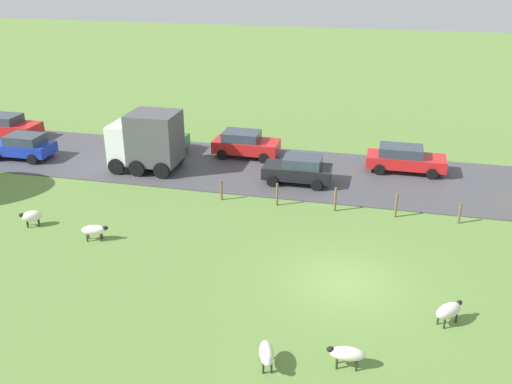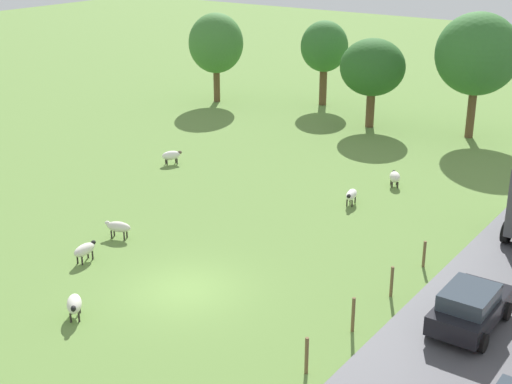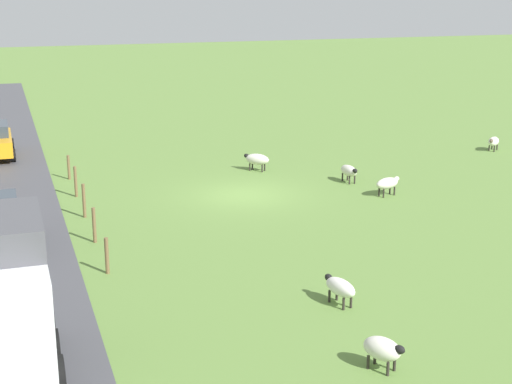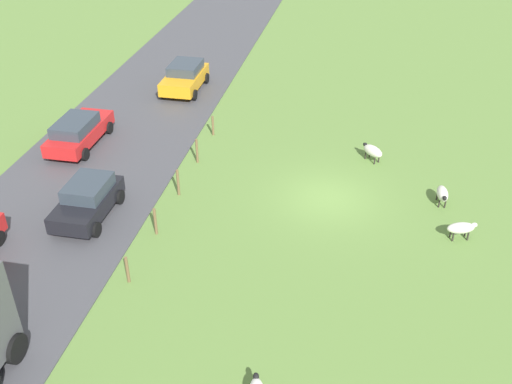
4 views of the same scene
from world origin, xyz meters
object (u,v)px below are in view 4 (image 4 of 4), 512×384
(sheep_4, at_px, (373,151))
(car_4, at_px, (79,131))
(sheep_5, at_px, (442,194))
(car_2, at_px, (185,77))
(car_5, at_px, (88,200))
(sheep_1, at_px, (461,228))

(sheep_4, bearing_deg, car_4, 5.57)
(car_4, bearing_deg, sheep_4, -174.43)
(sheep_5, height_order, car_2, car_2)
(sheep_5, relative_size, car_5, 0.33)
(sheep_4, bearing_deg, car_5, 32.12)
(car_2, bearing_deg, sheep_4, 150.16)
(sheep_4, bearing_deg, sheep_5, 133.25)
(car_4, bearing_deg, car_5, 118.79)
(sheep_5, bearing_deg, sheep_1, 103.07)
(sheep_1, height_order, car_5, car_5)
(sheep_1, distance_m, sheep_5, 2.53)
(sheep_4, bearing_deg, car_2, -29.84)
(sheep_1, height_order, sheep_4, sheep_4)
(car_2, relative_size, car_5, 1.09)
(sheep_4, xyz_separation_m, car_5, (11.59, 7.27, 0.33))
(sheep_5, distance_m, car_4, 18.01)
(sheep_1, bearing_deg, car_5, 5.59)
(sheep_1, height_order, car_2, car_2)
(sheep_4, xyz_separation_m, car_2, (11.67, -6.69, 0.37))
(car_2, distance_m, car_4, 8.71)
(sheep_4, xyz_separation_m, car_4, (14.79, 1.44, 0.33))
(car_4, height_order, car_5, car_5)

